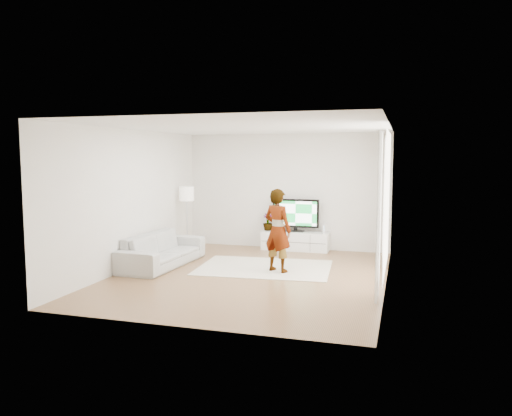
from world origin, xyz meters
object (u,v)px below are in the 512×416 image
(television, at_px, (296,214))
(floor_lamp, at_px, (187,197))
(sofa, at_px, (163,250))
(media_console, at_px, (295,241))
(player, at_px, (278,230))
(rug, at_px, (264,268))

(television, relative_size, floor_lamp, 0.73)
(sofa, bearing_deg, floor_lamp, 8.85)
(television, distance_m, floor_lamp, 2.64)
(television, height_order, floor_lamp, floor_lamp)
(sofa, bearing_deg, media_console, -40.96)
(media_console, height_order, floor_lamp, floor_lamp)
(media_console, distance_m, player, 2.40)
(sofa, xyz_separation_m, floor_lamp, (-0.19, 1.66, 0.97))
(player, height_order, floor_lamp, player)
(television, height_order, rug, television)
(rug, bearing_deg, floor_lamp, 150.78)
(media_console, bearing_deg, sofa, -133.15)
(media_console, relative_size, rug, 0.61)
(rug, distance_m, floor_lamp, 2.92)
(rug, bearing_deg, media_console, 84.49)
(rug, bearing_deg, television, 84.56)
(media_console, relative_size, floor_lamp, 1.05)
(television, distance_m, rug, 2.27)
(media_console, xyz_separation_m, floor_lamp, (-2.48, -0.78, 1.08))
(television, relative_size, sofa, 0.49)
(player, bearing_deg, media_console, -64.31)
(player, xyz_separation_m, sofa, (-2.43, -0.12, -0.49))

